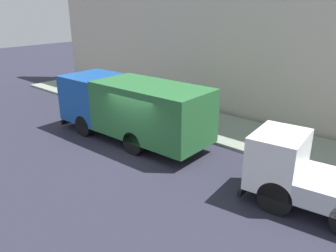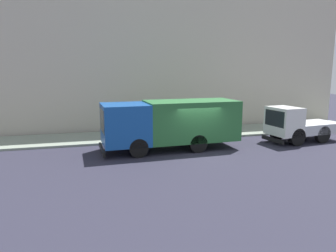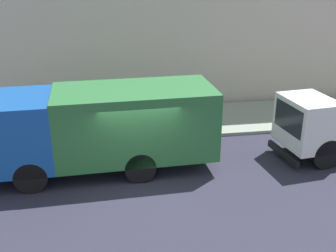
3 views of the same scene
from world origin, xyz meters
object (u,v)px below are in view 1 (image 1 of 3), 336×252
object	(u,v)px
large_utility_truck	(131,106)
traffic_cone_orange	(123,105)
street_sign_post	(197,106)
pedestrian_standing	(167,105)
pedestrian_walking	(132,99)
small_flatbed_truck	(311,177)

from	to	relation	value
large_utility_truck	traffic_cone_orange	bearing A→B (deg)	52.60
traffic_cone_orange	street_sign_post	bearing A→B (deg)	-90.46
pedestrian_standing	traffic_cone_orange	size ratio (longest dim) A/B	2.31
large_utility_truck	street_sign_post	world-z (taller)	large_utility_truck
pedestrian_walking	pedestrian_standing	distance (m)	2.38
large_utility_truck	small_flatbed_truck	xyz separation A→B (m)	(-0.22, -8.24, -0.52)
small_flatbed_truck	pedestrian_walking	distance (m)	11.16
large_utility_truck	pedestrian_walking	bearing A→B (deg)	44.92
small_flatbed_truck	pedestrian_standing	xyz separation A→B (m)	(2.95, 8.49, -0.08)
pedestrian_standing	large_utility_truck	bearing A→B (deg)	117.60
pedestrian_standing	traffic_cone_orange	bearing A→B (deg)	28.76
large_utility_truck	traffic_cone_orange	size ratio (longest dim) A/B	11.16
large_utility_truck	pedestrian_standing	world-z (taller)	large_utility_truck
pedestrian_standing	street_sign_post	xyz separation A→B (m)	(-0.39, -2.21, 0.49)
pedestrian_walking	traffic_cone_orange	world-z (taller)	pedestrian_walking
small_flatbed_truck	pedestrian_standing	world-z (taller)	small_flatbed_truck
pedestrian_standing	street_sign_post	size ratio (longest dim) A/B	0.72
small_flatbed_truck	street_sign_post	bearing A→B (deg)	61.06
large_utility_truck	street_sign_post	xyz separation A→B (m)	(2.34, -1.96, -0.11)
large_utility_truck	pedestrian_walking	xyz separation A→B (m)	(2.43, 2.61, -0.62)
small_flatbed_truck	traffic_cone_orange	size ratio (longest dim) A/B	7.10
street_sign_post	large_utility_truck	bearing A→B (deg)	140.04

